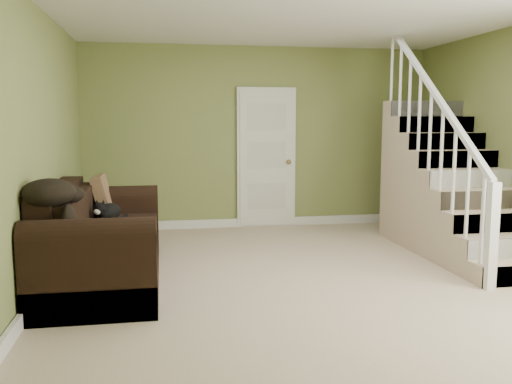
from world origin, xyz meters
name	(u,v)px	position (x,y,z in m)	size (l,w,h in m)	color
floor	(308,278)	(0.00, 0.00, 0.00)	(5.00, 5.50, 0.01)	tan
ceiling	(312,6)	(0.00, 0.00, 2.60)	(5.00, 5.50, 0.01)	white
wall_back	(259,138)	(0.00, 2.75, 1.30)	(5.00, 0.04, 2.60)	olive
wall_front	(472,175)	(0.00, -2.75, 1.30)	(5.00, 0.04, 2.60)	olive
wall_left	(35,149)	(-2.50, 0.00, 1.30)	(0.04, 5.50, 2.60)	olive
baseboard_back	(259,222)	(0.00, 2.72, 0.06)	(5.00, 0.04, 0.12)	white
baseboard_left	(46,286)	(-2.47, 0.00, 0.06)	(0.04, 5.50, 0.12)	white
door	(266,158)	(0.10, 2.71, 1.01)	(0.86, 0.12, 2.02)	white
staircase	(447,196)	(1.99, 0.97, 0.64)	(1.00, 2.51, 2.82)	tan
sofa	(99,245)	(-2.02, 0.28, 0.36)	(1.02, 2.37, 0.94)	black
side_table	(101,222)	(-2.17, 1.92, 0.28)	(0.46, 0.46, 0.77)	black
cat	(109,212)	(-1.95, 0.68, 0.61)	(0.32, 0.54, 0.26)	black
banana	(127,237)	(-1.72, -0.24, 0.54)	(0.06, 0.21, 0.06)	gold
throw_pillow	(103,197)	(-2.05, 1.09, 0.71)	(0.12, 0.49, 0.49)	#452E1B
throw_blanket	(48,193)	(-2.31, -0.46, 0.97)	(0.42, 0.55, 0.23)	black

